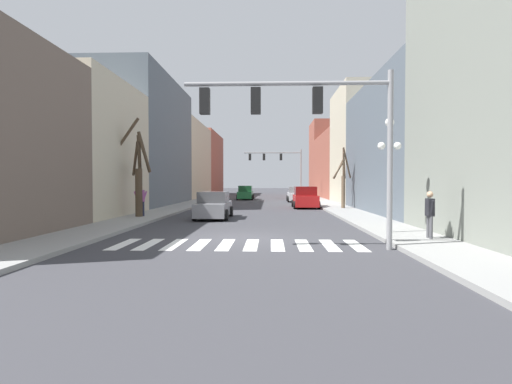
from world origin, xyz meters
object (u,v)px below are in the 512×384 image
(car_parked_left_far, at_px, (297,195))
(car_parked_right_near, at_px, (214,206))
(pedestrian_on_left_sidewalk, at_px, (430,211))
(traffic_signal_far, at_px, (280,162))
(pedestrian_on_right_sidewalk, at_px, (141,198))
(car_parked_right_far, at_px, (245,193))
(car_driving_toward_lane, at_px, (305,198))
(street_tree_right_near, at_px, (343,179))
(street_lamp_right_corner, at_px, (389,152))
(street_tree_left_near, at_px, (137,173))
(traffic_signal_near, at_px, (311,117))

(car_parked_left_far, relative_size, car_parked_right_near, 1.05)
(pedestrian_on_left_sidewalk, bearing_deg, traffic_signal_far, -170.19)
(car_parked_right_near, height_order, pedestrian_on_right_sidewalk, pedestrian_on_right_sidewalk)
(car_parked_left_far, xyz_separation_m, car_parked_right_far, (-5.94, 4.76, 0.03))
(car_driving_toward_lane, distance_m, pedestrian_on_left_sidewalk, 18.88)
(traffic_signal_far, relative_size, car_driving_toward_lane, 1.71)
(car_parked_left_far, bearing_deg, street_tree_right_near, -167.42)
(street_lamp_right_corner, relative_size, car_parked_right_near, 1.02)
(pedestrian_on_right_sidewalk, bearing_deg, car_parked_right_near, 151.37)
(car_parked_right_far, height_order, car_parked_right_near, car_parked_right_far)
(traffic_signal_far, distance_m, car_parked_left_far, 8.01)
(street_tree_left_near, bearing_deg, car_parked_right_far, 79.20)
(traffic_signal_far, bearing_deg, pedestrian_on_right_sidewalk, -107.93)
(car_driving_toward_lane, xyz_separation_m, pedestrian_on_left_sidewalk, (2.85, -18.66, 0.33))
(traffic_signal_near, bearing_deg, traffic_signal_far, 90.20)
(street_lamp_right_corner, bearing_deg, traffic_signal_far, 96.06)
(car_parked_left_far, height_order, pedestrian_on_left_sidewalk, pedestrian_on_left_sidewalk)
(car_parked_right_near, bearing_deg, pedestrian_on_right_sidewalk, -85.20)
(traffic_signal_far, height_order, pedestrian_on_right_sidewalk, traffic_signal_far)
(car_parked_right_near, bearing_deg, car_parked_left_far, 162.71)
(pedestrian_on_right_sidewalk, xyz_separation_m, street_tree_left_near, (-0.19, 0.02, 1.48))
(car_parked_left_far, distance_m, street_tree_right_near, 12.89)
(car_parked_right_far, distance_m, street_tree_right_near, 19.38)
(traffic_signal_near, xyz_separation_m, traffic_signal_far, (-0.13, 37.62, 0.39))
(street_tree_right_near, bearing_deg, car_parked_right_far, 116.85)
(car_driving_toward_lane, bearing_deg, pedestrian_on_left_sidewalk, -171.33)
(traffic_signal_near, relative_size, street_tree_right_near, 1.42)
(street_lamp_right_corner, relative_size, car_parked_right_far, 0.98)
(car_parked_right_near, bearing_deg, pedestrian_on_left_sidewalk, 45.17)
(pedestrian_on_left_sidewalk, xyz_separation_m, street_tree_left_near, (-13.61, 8.73, 1.56))
(traffic_signal_far, distance_m, pedestrian_on_right_sidewalk, 28.90)
(street_lamp_right_corner, bearing_deg, car_parked_right_far, 103.66)
(car_parked_right_near, distance_m, pedestrian_on_left_sidewalk, 12.88)
(traffic_signal_far, height_order, street_tree_left_near, traffic_signal_far)
(traffic_signal_far, distance_m, pedestrian_on_left_sidewalk, 36.48)
(car_parked_right_near, height_order, street_tree_right_near, street_tree_right_near)
(car_parked_right_near, xyz_separation_m, pedestrian_on_left_sidewalk, (9.13, -9.08, 0.40))
(street_tree_left_near, height_order, street_tree_right_near, street_tree_left_near)
(traffic_signal_far, relative_size, street_lamp_right_corner, 1.57)
(pedestrian_on_left_sidewalk, bearing_deg, pedestrian_on_right_sidewalk, -120.45)
(car_driving_toward_lane, bearing_deg, street_lamp_right_corner, -173.61)
(traffic_signal_far, distance_m, street_lamp_right_corner, 34.50)
(pedestrian_on_left_sidewalk, bearing_deg, street_tree_right_near, -177.21)
(car_driving_toward_lane, height_order, street_tree_right_near, street_tree_right_near)
(traffic_signal_far, bearing_deg, traffic_signal_near, -89.80)
(street_tree_right_near, bearing_deg, traffic_signal_far, 103.22)
(car_parked_left_far, xyz_separation_m, car_driving_toward_lane, (0.01, -10.58, 0.07))
(pedestrian_on_right_sidewalk, bearing_deg, street_lamp_right_corner, 117.31)
(street_lamp_right_corner, bearing_deg, car_parked_right_near, 138.07)
(traffic_signal_near, xyz_separation_m, pedestrian_on_right_sidewalk, (-8.96, 10.33, -3.05))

